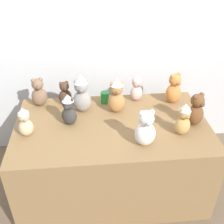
% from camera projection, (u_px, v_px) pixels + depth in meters
% --- Properties ---
extents(ground_plane, '(10.00, 10.00, 0.00)m').
position_uv_depth(ground_plane, '(115.00, 205.00, 2.54)').
color(ground_plane, brown).
extents(wall_back, '(7.00, 0.08, 2.60)m').
position_uv_depth(wall_back, '(105.00, 31.00, 2.64)').
color(wall_back, silver).
rests_on(wall_back, ground_plane).
extents(display_table, '(1.64, 0.96, 0.73)m').
position_uv_depth(display_table, '(112.00, 156.00, 2.54)').
color(display_table, olive).
rests_on(display_table, ground_plane).
extents(teddy_bear_snow, '(0.17, 0.15, 0.31)m').
position_uv_depth(teddy_bear_snow, '(146.00, 129.00, 2.04)').
color(teddy_bear_snow, white).
rests_on(teddy_bear_snow, display_table).
extents(teddy_bear_mocha, '(0.17, 0.16, 0.28)m').
position_uv_depth(teddy_bear_mocha, '(39.00, 93.00, 2.53)').
color(teddy_bear_mocha, '#7F6047').
rests_on(teddy_bear_mocha, display_table).
extents(teddy_bear_sand, '(0.15, 0.14, 0.26)m').
position_uv_depth(teddy_bear_sand, '(25.00, 122.00, 2.15)').
color(teddy_bear_sand, '#CCB78E').
rests_on(teddy_bear_sand, display_table).
extents(teddy_bear_charcoal, '(0.16, 0.15, 0.29)m').
position_uv_depth(teddy_bear_charcoal, '(69.00, 110.00, 2.27)').
color(teddy_bear_charcoal, '#383533').
rests_on(teddy_bear_charcoal, display_table).
extents(teddy_bear_honey, '(0.15, 0.14, 0.28)m').
position_uv_depth(teddy_bear_honey, '(183.00, 119.00, 2.16)').
color(teddy_bear_honey, tan).
rests_on(teddy_bear_honey, display_table).
extents(teddy_bear_chestnut, '(0.19, 0.18, 0.29)m').
position_uv_depth(teddy_bear_chestnut, '(196.00, 110.00, 2.27)').
color(teddy_bear_chestnut, brown).
rests_on(teddy_bear_chestnut, display_table).
extents(teddy_bear_blush, '(0.16, 0.15, 0.27)m').
position_uv_depth(teddy_bear_blush, '(137.00, 88.00, 2.61)').
color(teddy_bear_blush, beige).
rests_on(teddy_bear_blush, display_table).
extents(teddy_bear_ginger, '(0.19, 0.18, 0.30)m').
position_uv_depth(teddy_bear_ginger, '(174.00, 89.00, 2.57)').
color(teddy_bear_ginger, '#D17F3D').
rests_on(teddy_bear_ginger, display_table).
extents(teddy_bear_caramel, '(0.17, 0.15, 0.34)m').
position_uv_depth(teddy_bear_caramel, '(116.00, 95.00, 2.42)').
color(teddy_bear_caramel, '#B27A42').
rests_on(teddy_bear_caramel, display_table).
extents(teddy_bear_cocoa, '(0.15, 0.14, 0.23)m').
position_uv_depth(teddy_bear_cocoa, '(65.00, 94.00, 2.56)').
color(teddy_bear_cocoa, '#4C3323').
rests_on(teddy_bear_cocoa, display_table).
extents(teddy_bear_ash, '(0.16, 0.14, 0.36)m').
position_uv_depth(teddy_bear_ash, '(82.00, 94.00, 2.42)').
color(teddy_bear_ash, gray).
rests_on(teddy_bear_ash, display_table).
extents(party_cup_green, '(0.08, 0.08, 0.11)m').
position_uv_depth(party_cup_green, '(105.00, 97.00, 2.61)').
color(party_cup_green, '#238C3D').
rests_on(party_cup_green, display_table).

